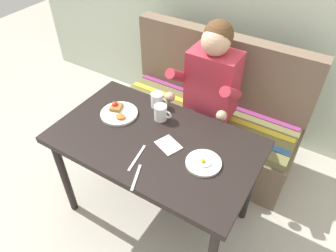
# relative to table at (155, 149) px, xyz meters

# --- Properties ---
(ground_plane) EXTENTS (8.00, 8.00, 0.00)m
(ground_plane) POSITION_rel_table_xyz_m (0.00, 0.00, -0.65)
(ground_plane) COLOR #B6B1A1
(table) EXTENTS (1.20, 0.70, 0.73)m
(table) POSITION_rel_table_xyz_m (0.00, 0.00, 0.00)
(table) COLOR black
(table) RESTS_ON ground
(couch) EXTENTS (1.44, 0.56, 1.00)m
(couch) POSITION_rel_table_xyz_m (0.00, 0.76, -0.32)
(couch) COLOR #75604C
(couch) RESTS_ON ground
(person) EXTENTS (0.45, 0.61, 1.21)m
(person) POSITION_rel_table_xyz_m (0.05, 0.59, 0.09)
(person) COLOR #BD3142
(person) RESTS_ON ground
(plate_breakfast) EXTENTS (0.23, 0.23, 0.05)m
(plate_breakfast) POSITION_rel_table_xyz_m (-0.32, 0.07, 0.09)
(plate_breakfast) COLOR white
(plate_breakfast) RESTS_ON table
(plate_eggs) EXTENTS (0.19, 0.19, 0.04)m
(plate_eggs) POSITION_rel_table_xyz_m (0.33, -0.02, 0.09)
(plate_eggs) COLOR white
(plate_eggs) RESTS_ON table
(coffee_mug) EXTENTS (0.12, 0.08, 0.10)m
(coffee_mug) POSITION_rel_table_xyz_m (-0.16, 0.27, 0.13)
(coffee_mug) COLOR white
(coffee_mug) RESTS_ON table
(coffee_mug_second) EXTENTS (0.12, 0.08, 0.10)m
(coffee_mug_second) POSITION_rel_table_xyz_m (-0.07, 0.17, 0.13)
(coffee_mug_second) COLOR white
(coffee_mug_second) RESTS_ON table
(napkin) EXTENTS (0.17, 0.15, 0.01)m
(napkin) POSITION_rel_table_xyz_m (0.09, 0.00, 0.09)
(napkin) COLOR silver
(napkin) RESTS_ON table
(fork) EXTENTS (0.07, 0.16, 0.00)m
(fork) POSITION_rel_table_xyz_m (0.08, -0.28, 0.08)
(fork) COLOR silver
(fork) RESTS_ON table
(knife) EXTENTS (0.05, 0.20, 0.00)m
(knife) POSITION_rel_table_xyz_m (0.00, -0.17, 0.08)
(knife) COLOR silver
(knife) RESTS_ON table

